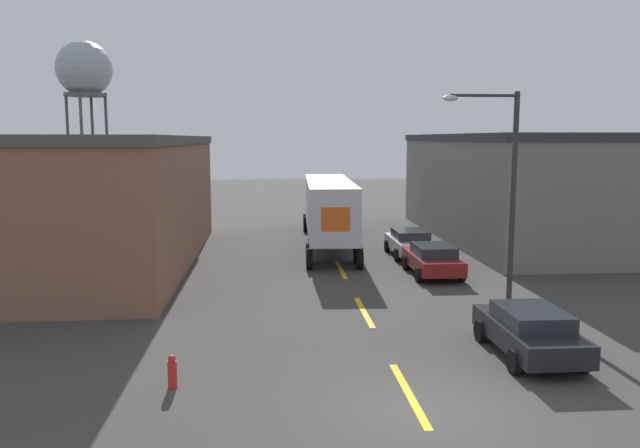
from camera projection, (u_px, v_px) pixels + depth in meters
ground_plane at (419, 413)px, 13.75m from camera, size 160.00×160.00×0.00m
road_centerline at (364, 312)px, 21.77m from camera, size 0.20×17.96×0.01m
warehouse_left at (92, 200)px, 29.82m from camera, size 9.67×19.87×6.13m
warehouse_right at (536, 187)px, 37.45m from camera, size 11.63×20.09×6.27m
semi_truck at (327, 205)px, 35.21m from camera, size 3.22×15.23×3.78m
parked_car_right_far at (410, 242)px, 31.91m from camera, size 2.06×4.19×1.38m
parked_car_right_near at (530, 330)px, 17.24m from camera, size 2.06×4.19×1.38m
parked_car_right_mid at (433, 259)px, 27.44m from camera, size 2.06×4.19×1.38m
water_tower at (84, 71)px, 59.45m from camera, size 5.25×5.25×15.22m
street_lamp at (504, 179)px, 22.85m from camera, size 2.85×0.32×7.69m
fire_hydrant at (172, 371)px, 15.09m from camera, size 0.22×0.22×0.83m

